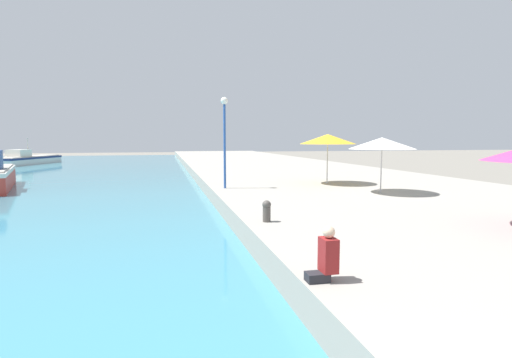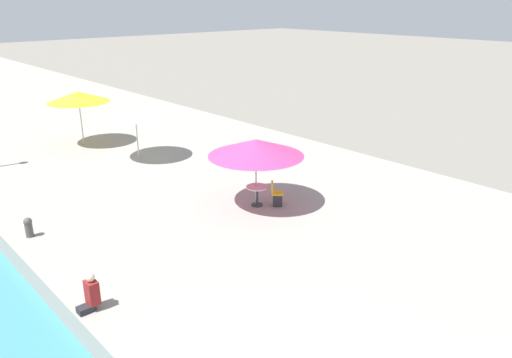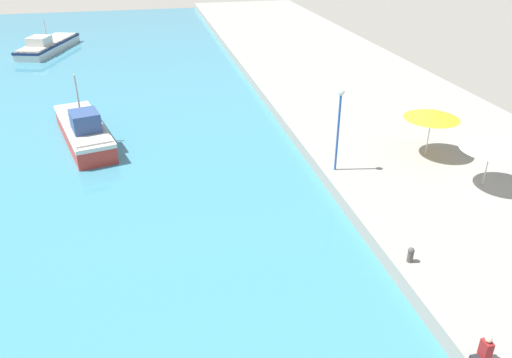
% 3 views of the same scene
% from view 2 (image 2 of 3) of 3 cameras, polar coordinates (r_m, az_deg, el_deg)
% --- Properties ---
extents(quay_promenade, '(16.00, 90.00, 0.75)m').
position_cam_2_polar(quay_promenade, '(43.91, -26.34, 8.00)').
color(quay_promenade, gray).
rests_on(quay_promenade, ground_plane).
extents(cafe_umbrella_pink, '(3.45, 3.45, 2.49)m').
position_cam_2_polar(cafe_umbrella_pink, '(17.72, 0.00, 3.62)').
color(cafe_umbrella_pink, '#B7B7B7').
rests_on(cafe_umbrella_pink, quay_promenade).
extents(cafe_umbrella_white, '(3.03, 3.03, 2.56)m').
position_cam_2_polar(cafe_umbrella_white, '(23.82, -13.67, 7.56)').
color(cafe_umbrella_white, '#B7B7B7').
rests_on(cafe_umbrella_white, quay_promenade).
extents(cafe_umbrella_striped, '(3.10, 3.10, 2.75)m').
position_cam_2_polar(cafe_umbrella_striped, '(27.12, -19.65, 8.84)').
color(cafe_umbrella_striped, '#B7B7B7').
rests_on(cafe_umbrella_striped, quay_promenade).
extents(cafe_table, '(0.80, 0.80, 0.74)m').
position_cam_2_polar(cafe_table, '(18.18, 0.12, -1.46)').
color(cafe_table, '#333338').
rests_on(cafe_table, quay_promenade).
extents(cafe_chair_left, '(0.59, 0.59, 0.91)m').
position_cam_2_polar(cafe_chair_left, '(18.27, 2.39, -2.08)').
color(cafe_chair_left, '#2D2D33').
rests_on(cafe_chair_left, quay_promenade).
extents(person_at_quay, '(0.53, 0.36, 0.98)m').
position_cam_2_polar(person_at_quay, '(13.02, -18.39, -12.36)').
color(person_at_quay, '#232328').
rests_on(person_at_quay, quay_promenade).
extents(mooring_bollard, '(0.26, 0.26, 0.65)m').
position_cam_2_polar(mooring_bollard, '(17.47, -24.56, -4.97)').
color(mooring_bollard, '#4C4742').
rests_on(mooring_bollard, quay_promenade).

